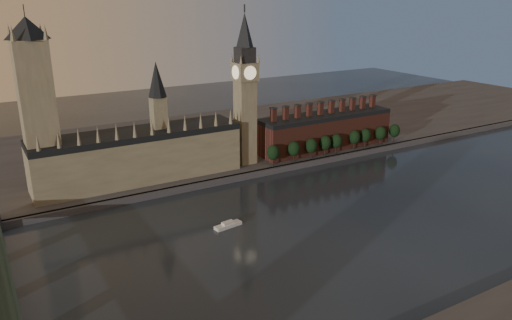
# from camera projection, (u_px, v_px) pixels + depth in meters

# --- Properties ---
(ground) EXTENTS (900.00, 900.00, 0.00)m
(ground) POSITION_uv_depth(u_px,v_px,m) (332.00, 231.00, 259.44)
(ground) COLOR black
(ground) RESTS_ON ground
(north_bank) EXTENTS (900.00, 182.00, 4.00)m
(north_bank) POSITION_uv_depth(u_px,v_px,m) (194.00, 144.00, 404.43)
(north_bank) COLOR #48484D
(north_bank) RESTS_ON ground
(palace_of_westminster) EXTENTS (130.00, 30.30, 74.00)m
(palace_of_westminster) POSITION_uv_depth(u_px,v_px,m) (139.00, 153.00, 315.58)
(palace_of_westminster) COLOR gray
(palace_of_westminster) RESTS_ON north_bank
(victoria_tower) EXTENTS (24.00, 24.00, 108.00)m
(victoria_tower) POSITION_uv_depth(u_px,v_px,m) (37.00, 104.00, 277.08)
(victoria_tower) COLOR gray
(victoria_tower) RESTS_ON north_bank
(big_ben) EXTENTS (15.00, 15.00, 107.00)m
(big_ben) POSITION_uv_depth(u_px,v_px,m) (245.00, 88.00, 336.38)
(big_ben) COLOR gray
(big_ben) RESTS_ON north_bank
(chimney_block) EXTENTS (110.00, 25.00, 37.00)m
(chimney_block) POSITION_uv_depth(u_px,v_px,m) (325.00, 130.00, 382.38)
(chimney_block) COLOR brown
(chimney_block) RESTS_ON north_bank
(embankment_tree_0) EXTENTS (8.60, 8.60, 14.88)m
(embankment_tree_0) POSITION_uv_depth(u_px,v_px,m) (273.00, 153.00, 343.25)
(embankment_tree_0) COLOR black
(embankment_tree_0) RESTS_ON north_bank
(embankment_tree_1) EXTENTS (8.60, 8.60, 14.88)m
(embankment_tree_1) POSITION_uv_depth(u_px,v_px,m) (294.00, 149.00, 351.65)
(embankment_tree_1) COLOR black
(embankment_tree_1) RESTS_ON north_bank
(embankment_tree_2) EXTENTS (8.60, 8.60, 14.88)m
(embankment_tree_2) POSITION_uv_depth(u_px,v_px,m) (311.00, 146.00, 358.77)
(embankment_tree_2) COLOR black
(embankment_tree_2) RESTS_ON north_bank
(embankment_tree_3) EXTENTS (8.60, 8.60, 14.88)m
(embankment_tree_3) POSITION_uv_depth(u_px,v_px,m) (325.00, 143.00, 365.89)
(embankment_tree_3) COLOR black
(embankment_tree_3) RESTS_ON north_bank
(embankment_tree_4) EXTENTS (8.60, 8.60, 14.88)m
(embankment_tree_4) POSITION_uv_depth(u_px,v_px,m) (336.00, 141.00, 370.16)
(embankment_tree_4) COLOR black
(embankment_tree_4) RESTS_ON north_bank
(embankment_tree_5) EXTENTS (8.60, 8.60, 14.88)m
(embankment_tree_5) POSITION_uv_depth(u_px,v_px,m) (354.00, 137.00, 380.21)
(embankment_tree_5) COLOR black
(embankment_tree_5) RESTS_ON north_bank
(embankment_tree_6) EXTENTS (8.60, 8.60, 14.88)m
(embankment_tree_6) POSITION_uv_depth(u_px,v_px,m) (365.00, 135.00, 385.28)
(embankment_tree_6) COLOR black
(embankment_tree_6) RESTS_ON north_bank
(embankment_tree_7) EXTENTS (8.60, 8.60, 14.88)m
(embankment_tree_7) POSITION_uv_depth(u_px,v_px,m) (381.00, 133.00, 391.68)
(embankment_tree_7) COLOR black
(embankment_tree_7) RESTS_ON north_bank
(embankment_tree_8) EXTENTS (8.60, 8.60, 14.88)m
(embankment_tree_8) POSITION_uv_depth(u_px,v_px,m) (394.00, 131.00, 398.71)
(embankment_tree_8) COLOR black
(embankment_tree_8) RESTS_ON north_bank
(westminster_bridge) EXTENTS (14.00, 200.00, 11.55)m
(westminster_bridge) POSITION_uv_depth(u_px,v_px,m) (1.00, 312.00, 180.16)
(westminster_bridge) COLOR #1E2F29
(westminster_bridge) RESTS_ON ground
(river_boat) EXTENTS (15.80, 6.51, 3.07)m
(river_boat) POSITION_uv_depth(u_px,v_px,m) (228.00, 225.00, 263.11)
(river_boat) COLOR silver
(river_boat) RESTS_ON ground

